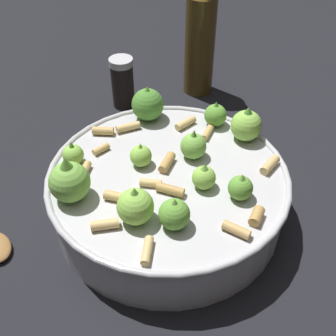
{
  "coord_description": "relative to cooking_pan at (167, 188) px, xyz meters",
  "views": [
    {
      "loc": [
        -0.03,
        -0.38,
        0.42
      ],
      "look_at": [
        0.0,
        0.0,
        0.08
      ],
      "focal_mm": 44.49,
      "sensor_mm": 36.0,
      "label": 1
    }
  ],
  "objects": [
    {
      "name": "pepper_shaker",
      "position": [
        -0.06,
        0.27,
        0.0
      ],
      "size": [
        0.04,
        0.04,
        0.09
      ],
      "color": "black",
      "rests_on": "ground"
    },
    {
      "name": "ground_plane",
      "position": [
        0.0,
        -0.0,
        -0.04
      ],
      "size": [
        2.4,
        2.4,
        0.0
      ],
      "primitive_type": "plane",
      "color": "black"
    },
    {
      "name": "olive_oil_bottle",
      "position": [
        0.08,
        0.31,
        0.05
      ],
      "size": [
        0.05,
        0.05,
        0.23
      ],
      "color": "#4C3814",
      "rests_on": "ground"
    },
    {
      "name": "cooking_pan",
      "position": [
        0.0,
        0.0,
        0.0
      ],
      "size": [
        0.3,
        0.3,
        0.13
      ],
      "color": "#B7B7BC",
      "rests_on": "ground"
    }
  ]
}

